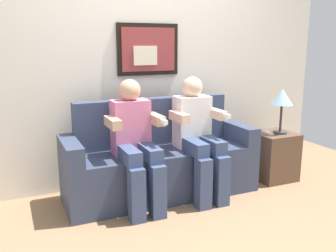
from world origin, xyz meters
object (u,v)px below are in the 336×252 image
(person_on_right, at_px, (198,133))
(table_lamp, at_px, (282,99))
(spare_remote_on_table, at_px, (268,133))
(side_table_right, at_px, (273,156))
(person_on_left, at_px, (135,140))
(couch, at_px, (160,162))

(person_on_right, distance_m, table_lamp, 1.01)
(person_on_right, height_order, spare_remote_on_table, person_on_right)
(side_table_right, distance_m, table_lamp, 0.61)
(person_on_left, bearing_deg, couch, 28.83)
(couch, xyz_separation_m, spare_remote_on_table, (1.15, -0.12, 0.20))
(person_on_left, height_order, table_lamp, person_on_left)
(side_table_right, bearing_deg, person_on_left, -177.75)
(couch, relative_size, person_on_left, 1.62)
(person_on_right, relative_size, spare_remote_on_table, 8.54)
(person_on_right, bearing_deg, couch, 151.25)
(couch, distance_m, table_lamp, 1.40)
(person_on_left, bearing_deg, spare_remote_on_table, 1.84)
(table_lamp, bearing_deg, person_on_left, -179.15)
(side_table_right, bearing_deg, person_on_right, -176.31)
(side_table_right, bearing_deg, spare_remote_on_table, -171.69)
(person_on_right, bearing_deg, table_lamp, 1.38)
(person_on_left, relative_size, spare_remote_on_table, 8.54)
(couch, bearing_deg, person_on_left, -151.17)
(side_table_right, bearing_deg, couch, 175.17)
(side_table_right, height_order, spare_remote_on_table, spare_remote_on_table)
(person_on_left, xyz_separation_m, person_on_right, (0.61, 0.00, 0.00))
(couch, relative_size, side_table_right, 3.60)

